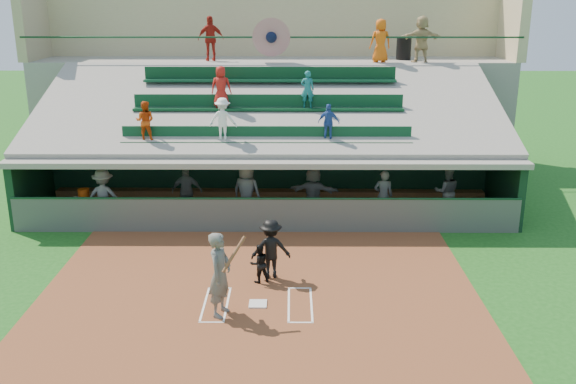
{
  "coord_description": "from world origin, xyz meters",
  "views": [
    {
      "loc": [
        0.81,
        -14.07,
        7.23
      ],
      "look_at": [
        0.71,
        3.5,
        1.8
      ],
      "focal_mm": 40.0,
      "sensor_mm": 36.0,
      "label": 1
    }
  ],
  "objects_px": {
    "home_plate": "(258,304)",
    "catcher": "(259,263)",
    "white_table": "(83,210)",
    "trash_bin": "(404,48)",
    "batter_at_plate": "(220,274)",
    "water_cooler": "(84,194)"
  },
  "relations": [
    {
      "from": "batter_at_plate",
      "to": "trash_bin",
      "type": "relative_size",
      "value": 2.22
    },
    {
      "from": "batter_at_plate",
      "to": "trash_bin",
      "type": "height_order",
      "value": "trash_bin"
    },
    {
      "from": "batter_at_plate",
      "to": "home_plate",
      "type": "bearing_deg",
      "value": 30.15
    },
    {
      "from": "catcher",
      "to": "trash_bin",
      "type": "bearing_deg",
      "value": -138.03
    },
    {
      "from": "water_cooler",
      "to": "white_table",
      "type": "bearing_deg",
      "value": 165.01
    },
    {
      "from": "home_plate",
      "to": "white_table",
      "type": "bearing_deg",
      "value": 135.62
    },
    {
      "from": "batter_at_plate",
      "to": "water_cooler",
      "type": "distance_m",
      "value": 8.23
    },
    {
      "from": "home_plate",
      "to": "catcher",
      "type": "xyz_separation_m",
      "value": [
        -0.03,
        1.28,
        0.5
      ]
    },
    {
      "from": "batter_at_plate",
      "to": "water_cooler",
      "type": "height_order",
      "value": "batter_at_plate"
    },
    {
      "from": "home_plate",
      "to": "trash_bin",
      "type": "relative_size",
      "value": 0.47
    },
    {
      "from": "batter_at_plate",
      "to": "white_table",
      "type": "relative_size",
      "value": 2.43
    },
    {
      "from": "white_table",
      "to": "water_cooler",
      "type": "height_order",
      "value": "water_cooler"
    },
    {
      "from": "catcher",
      "to": "water_cooler",
      "type": "height_order",
      "value": "water_cooler"
    },
    {
      "from": "batter_at_plate",
      "to": "trash_bin",
      "type": "xyz_separation_m",
      "value": [
        6.34,
        13.82,
        4.02
      ]
    },
    {
      "from": "batter_at_plate",
      "to": "catcher",
      "type": "xyz_separation_m",
      "value": [
        0.81,
        1.77,
        -0.5
      ]
    },
    {
      "from": "batter_at_plate",
      "to": "water_cooler",
      "type": "xyz_separation_m",
      "value": [
        -5.16,
        6.41,
        -0.09
      ]
    },
    {
      "from": "home_plate",
      "to": "trash_bin",
      "type": "height_order",
      "value": "trash_bin"
    },
    {
      "from": "white_table",
      "to": "trash_bin",
      "type": "height_order",
      "value": "trash_bin"
    },
    {
      "from": "batter_at_plate",
      "to": "white_table",
      "type": "xyz_separation_m",
      "value": [
        -5.24,
        6.43,
        -0.64
      ]
    },
    {
      "from": "water_cooler",
      "to": "trash_bin",
      "type": "xyz_separation_m",
      "value": [
        11.5,
        7.4,
        4.1
      ]
    },
    {
      "from": "white_table",
      "to": "catcher",
      "type": "bearing_deg",
      "value": -31.45
    },
    {
      "from": "white_table",
      "to": "water_cooler",
      "type": "relative_size",
      "value": 2.29
    }
  ]
}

